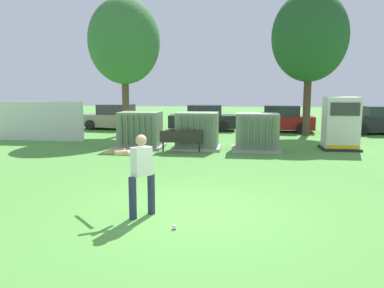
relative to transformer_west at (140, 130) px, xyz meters
The scene contains 15 objects.
ground_plane 9.54m from the transformer_west, 68.88° to the right, with size 96.00×96.00×0.00m, color #51933D.
fence_panel 6.02m from the transformer_west, 164.25° to the left, with size 4.80×0.12×2.00m, color silver.
transformer_west is the anchor object (origin of this frame).
transformer_mid_west 2.60m from the transformer_west, ahead, with size 2.10×1.70×1.62m.
transformer_mid_east 5.20m from the transformer_west, ahead, with size 2.10×1.70×1.62m.
generator_enclosure 8.86m from the transformer_west, ahead, with size 1.60×1.40×2.30m.
park_bench 2.24m from the transformer_west, 25.09° to the right, with size 1.84×0.70×0.92m.
batter 9.50m from the transformer_west, 75.03° to the right, with size 1.40×1.23×1.74m.
sports_ball 10.44m from the transformer_west, 71.53° to the right, with size 0.09×0.09×0.09m, color white.
tree_left 6.69m from the transformer_west, 114.23° to the left, with size 4.00×4.00×7.64m.
tree_center_left 11.03m from the transformer_west, 35.10° to the left, with size 4.17×4.17×7.97m.
parked_car_leftmost 8.40m from the transformer_west, 116.40° to the left, with size 4.37×2.28×1.62m.
parked_car_left_of_center 7.84m from the transformer_west, 74.63° to the left, with size 4.30×2.11×1.62m.
parked_car_right_of_center 10.12m from the transformer_west, 47.36° to the left, with size 4.32×2.16×1.62m.
parked_car_rightmost 14.45m from the transformer_west, 29.30° to the left, with size 4.37×2.29×1.62m.
Camera 1 is at (1.13, -8.01, 2.69)m, focal length 36.15 mm.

